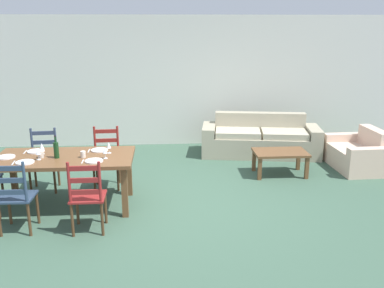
# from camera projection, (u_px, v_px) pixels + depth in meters

# --- Properties ---
(ground_plane) EXTENTS (9.60, 9.60, 0.02)m
(ground_plane) POSITION_uv_depth(u_px,v_px,m) (177.00, 205.00, 6.12)
(ground_plane) COLOR #395744
(wall_far) EXTENTS (9.60, 0.16, 2.70)m
(wall_far) POSITION_uv_depth(u_px,v_px,m) (171.00, 81.00, 8.91)
(wall_far) COLOR beige
(wall_far) RESTS_ON ground_plane
(dining_table) EXTENTS (1.90, 0.96, 0.75)m
(dining_table) POSITION_uv_depth(u_px,v_px,m) (64.00, 162.00, 5.87)
(dining_table) COLOR brown
(dining_table) RESTS_ON ground_plane
(dining_chair_near_left) EXTENTS (0.43, 0.41, 0.96)m
(dining_chair_near_left) POSITION_uv_depth(u_px,v_px,m) (15.00, 196.00, 5.19)
(dining_chair_near_left) COLOR #2C3D55
(dining_chair_near_left) RESTS_ON ground_plane
(dining_chair_near_right) EXTENTS (0.42, 0.40, 0.96)m
(dining_chair_near_right) POSITION_uv_depth(u_px,v_px,m) (87.00, 196.00, 5.19)
(dining_chair_near_right) COLOR maroon
(dining_chair_near_right) RESTS_ON ground_plane
(dining_chair_far_left) EXTENTS (0.45, 0.43, 0.96)m
(dining_chair_far_left) POSITION_uv_depth(u_px,v_px,m) (44.00, 160.00, 6.58)
(dining_chair_far_left) COLOR #313D56
(dining_chair_far_left) RESTS_ON ground_plane
(dining_chair_far_right) EXTENTS (0.44, 0.42, 0.96)m
(dining_chair_far_right) POSITION_uv_depth(u_px,v_px,m) (107.00, 158.00, 6.69)
(dining_chair_far_right) COLOR maroon
(dining_chair_far_right) RESTS_ON ground_plane
(dinner_plate_near_left) EXTENTS (0.24, 0.24, 0.02)m
(dinner_plate_near_left) POSITION_uv_depth(u_px,v_px,m) (25.00, 162.00, 5.57)
(dinner_plate_near_left) COLOR white
(dinner_plate_near_left) RESTS_ON dining_table
(fork_near_left) EXTENTS (0.03, 0.17, 0.01)m
(fork_near_left) POSITION_uv_depth(u_px,v_px,m) (13.00, 163.00, 5.57)
(fork_near_left) COLOR silver
(fork_near_left) RESTS_ON dining_table
(dinner_plate_near_right) EXTENTS (0.24, 0.24, 0.02)m
(dinner_plate_near_right) POSITION_uv_depth(u_px,v_px,m) (94.00, 161.00, 5.63)
(dinner_plate_near_right) COLOR white
(dinner_plate_near_right) RESTS_ON dining_table
(fork_near_right) EXTENTS (0.02, 0.17, 0.01)m
(fork_near_right) POSITION_uv_depth(u_px,v_px,m) (83.00, 162.00, 5.62)
(fork_near_right) COLOR silver
(fork_near_right) RESTS_ON dining_table
(dinner_plate_far_left) EXTENTS (0.24, 0.24, 0.02)m
(dinner_plate_far_left) POSITION_uv_depth(u_px,v_px,m) (36.00, 151.00, 6.05)
(dinner_plate_far_left) COLOR white
(dinner_plate_far_left) RESTS_ON dining_table
(fork_far_left) EXTENTS (0.02, 0.17, 0.01)m
(fork_far_left) POSITION_uv_depth(u_px,v_px,m) (25.00, 152.00, 6.05)
(fork_far_left) COLOR silver
(fork_far_left) RESTS_ON dining_table
(dinner_plate_far_right) EXTENTS (0.24, 0.24, 0.02)m
(dinner_plate_far_right) POSITION_uv_depth(u_px,v_px,m) (99.00, 150.00, 6.11)
(dinner_plate_far_right) COLOR white
(dinner_plate_far_right) RESTS_ON dining_table
(fork_far_right) EXTENTS (0.02, 0.17, 0.01)m
(fork_far_right) POSITION_uv_depth(u_px,v_px,m) (89.00, 151.00, 6.10)
(fork_far_right) COLOR silver
(fork_far_right) RESTS_ON dining_table
(dinner_plate_head_west) EXTENTS (0.24, 0.24, 0.02)m
(dinner_plate_head_west) POSITION_uv_depth(u_px,v_px,m) (6.00, 157.00, 5.79)
(dinner_plate_head_west) COLOR white
(dinner_plate_head_west) RESTS_ON dining_table
(wine_bottle) EXTENTS (0.07, 0.07, 0.32)m
(wine_bottle) POSITION_uv_depth(u_px,v_px,m) (56.00, 150.00, 5.75)
(wine_bottle) COLOR #143819
(wine_bottle) RESTS_ON dining_table
(wine_glass_near_left) EXTENTS (0.06, 0.06, 0.16)m
(wine_glass_near_left) POSITION_uv_depth(u_px,v_px,m) (38.00, 152.00, 5.68)
(wine_glass_near_left) COLOR white
(wine_glass_near_left) RESTS_ON dining_table
(wine_glass_near_right) EXTENTS (0.06, 0.06, 0.16)m
(wine_glass_near_right) POSITION_uv_depth(u_px,v_px,m) (105.00, 151.00, 5.73)
(wine_glass_near_right) COLOR white
(wine_glass_near_right) RESTS_ON dining_table
(wine_glass_far_left) EXTENTS (0.06, 0.06, 0.16)m
(wine_glass_far_left) POSITION_uv_depth(u_px,v_px,m) (42.00, 147.00, 5.93)
(wine_glass_far_left) COLOR white
(wine_glass_far_left) RESTS_ON dining_table
(wine_glass_far_right) EXTENTS (0.06, 0.06, 0.16)m
(wine_glass_far_right) POSITION_uv_depth(u_px,v_px,m) (109.00, 146.00, 5.97)
(wine_glass_far_right) COLOR white
(wine_glass_far_right) RESTS_ON dining_table
(coffee_cup_primary) EXTENTS (0.07, 0.07, 0.09)m
(coffee_cup_primary) POSITION_uv_depth(u_px,v_px,m) (83.00, 154.00, 5.79)
(coffee_cup_primary) COLOR beige
(coffee_cup_primary) RESTS_ON dining_table
(coffee_cup_secondary) EXTENTS (0.07, 0.07, 0.09)m
(coffee_cup_secondary) POSITION_uv_depth(u_px,v_px,m) (41.00, 155.00, 5.77)
(coffee_cup_secondary) COLOR beige
(coffee_cup_secondary) RESTS_ON dining_table
(couch) EXTENTS (2.37, 1.12, 0.80)m
(couch) POSITION_uv_depth(u_px,v_px,m) (260.00, 140.00, 8.42)
(couch) COLOR tan
(couch) RESTS_ON ground_plane
(coffee_table) EXTENTS (0.90, 0.56, 0.42)m
(coffee_table) POSITION_uv_depth(u_px,v_px,m) (280.00, 155.00, 7.24)
(coffee_table) COLOR brown
(coffee_table) RESTS_ON ground_plane
(armchair_upholstered) EXTENTS (0.84, 1.19, 0.72)m
(armchair_upholstered) POSITION_uv_depth(u_px,v_px,m) (360.00, 155.00, 7.61)
(armchair_upholstered) COLOR beige
(armchair_upholstered) RESTS_ON ground_plane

